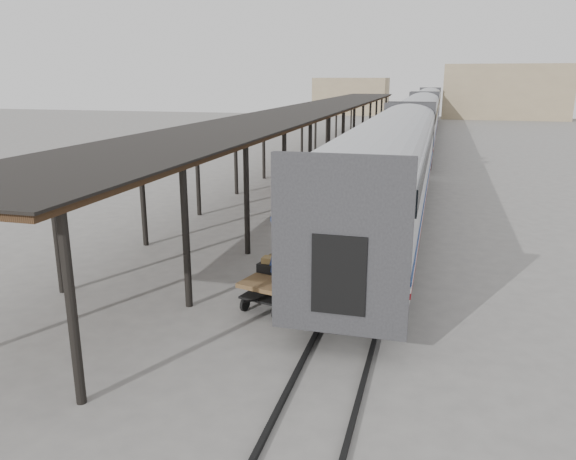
{
  "coord_description": "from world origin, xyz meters",
  "views": [
    {
      "loc": [
        5.13,
        -15.36,
        6.21
      ],
      "look_at": [
        0.84,
        0.52,
        1.7
      ],
      "focal_mm": 35.0,
      "sensor_mm": 36.0,
      "label": 1
    }
  ],
  "objects_px": {
    "luggage_tug": "(297,180)",
    "baggage_cart": "(278,281)",
    "pedestrian": "(282,175)",
    "porter": "(279,250)"
  },
  "relations": [
    {
      "from": "baggage_cart",
      "to": "pedestrian",
      "type": "relative_size",
      "value": 1.4
    },
    {
      "from": "luggage_tug",
      "to": "pedestrian",
      "type": "height_order",
      "value": "pedestrian"
    },
    {
      "from": "porter",
      "to": "pedestrian",
      "type": "relative_size",
      "value": 0.99
    },
    {
      "from": "luggage_tug",
      "to": "baggage_cart",
      "type": "bearing_deg",
      "value": -70.16
    },
    {
      "from": "baggage_cart",
      "to": "luggage_tug",
      "type": "xyz_separation_m",
      "value": [
        -3.4,
        15.49,
        0.02
      ]
    },
    {
      "from": "baggage_cart",
      "to": "porter",
      "type": "height_order",
      "value": "porter"
    },
    {
      "from": "pedestrian",
      "to": "baggage_cart",
      "type": "bearing_deg",
      "value": 126.09
    },
    {
      "from": "baggage_cart",
      "to": "porter",
      "type": "relative_size",
      "value": 1.41
    },
    {
      "from": "baggage_cart",
      "to": "pedestrian",
      "type": "xyz_separation_m",
      "value": [
        -4.23,
        15.5,
        0.29
      ]
    },
    {
      "from": "baggage_cart",
      "to": "luggage_tug",
      "type": "bearing_deg",
      "value": 117.1
    }
  ]
}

